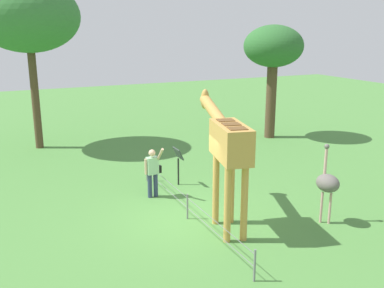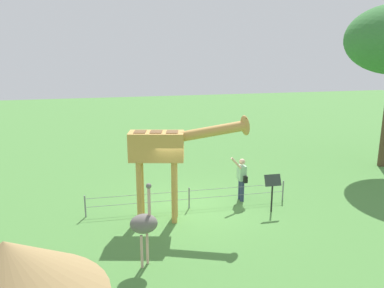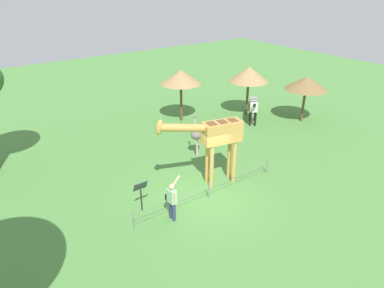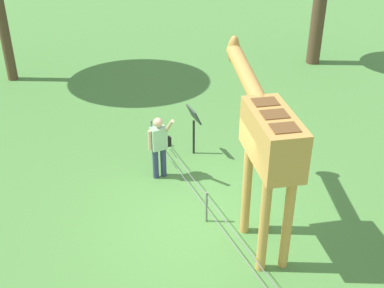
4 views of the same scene
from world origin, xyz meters
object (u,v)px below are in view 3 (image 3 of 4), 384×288
Objects in this scene: visitor at (172,199)px; shade_hut_aside at (181,77)px; giraffe at (215,136)px; shade_hut_near at (249,74)px; shade_hut_far at (307,83)px; info_sign at (141,190)px; ostrich at (197,135)px; zebra at (254,106)px.

shade_hut_aside is (-5.91, -8.16, 1.93)m from visitor.
giraffe reaches higher than shade_hut_near.
shade_hut_far reaches higher than info_sign.
ostrich is at bearing 65.37° from shade_hut_aside.
shade_hut_near is (-0.84, -1.44, 1.59)m from zebra.
giraffe is 2.22× the size of visitor.
shade_hut_aside is at bearing -36.30° from shade_hut_far.
shade_hut_far is at bearing 143.70° from shade_hut_aside.
zebra reaches higher than info_sign.
visitor is at bearing 54.10° from shade_hut_aside.
giraffe is at bearing -159.79° from visitor.
shade_hut_near reaches higher than zebra.
shade_hut_aside reaches higher than shade_hut_far.
giraffe reaches higher than info_sign.
shade_hut_near reaches higher than visitor.
zebra is at bearing -27.51° from shade_hut_far.
ostrich is (5.40, 1.42, 0.01)m from zebra.
shade_hut_near is 12.17m from info_sign.
info_sign is at bearing 28.82° from ostrich.
ostrich is 0.69× the size of shade_hut_near.
shade_hut_far is at bearing 124.91° from shade_hut_near.
visitor is 1.30× the size of info_sign.
ostrich is at bearing 24.61° from shade_hut_near.
visitor is 1.36m from info_sign.
shade_hut_near is 3.60m from shade_hut_far.
shade_hut_far is at bearing -164.75° from giraffe.
giraffe is 2.29× the size of zebra.
giraffe is 1.17× the size of shade_hut_near.
giraffe reaches higher than shade_hut_aside.
shade_hut_near is at bearing -147.08° from visitor.
shade_hut_aside is at bearing -125.90° from visitor.
giraffe is at bearing 178.14° from info_sign.
zebra is at bearing 137.39° from shade_hut_aside.
shade_hut_aside is (6.23, -4.58, 0.34)m from shade_hut_far.
info_sign is (12.84, 2.41, -1.55)m from shade_hut_far.
zebra is 3.52m from shade_hut_far.
ostrich is 1.70× the size of info_sign.
shade_hut_near is at bearing 158.64° from shade_hut_aside.
giraffe is 7.75m from shade_hut_aside.
zebra is 0.57× the size of shade_hut_far.
zebra is 10.69m from info_sign.
shade_hut_near reaches higher than ostrich.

